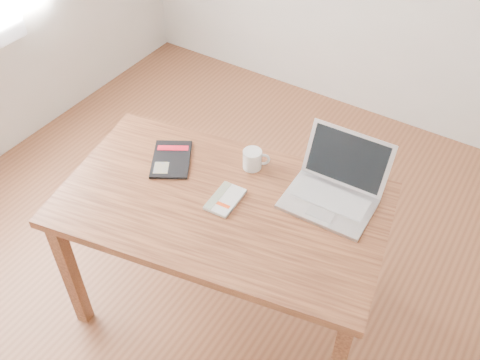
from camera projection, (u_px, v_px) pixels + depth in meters
The scene contains 6 objects.
room at pixel (215, 86), 1.75m from camera, with size 4.04×4.04×2.70m.
desk at pixel (223, 216), 2.27m from camera, with size 1.47×1.01×0.75m.
white_guidebook at pixel (225, 199), 2.21m from camera, with size 0.12×0.18×0.02m.
black_guidebook at pixel (171, 159), 2.39m from camera, with size 0.27×0.30×0.01m.
laptop at pixel (335, 188), 2.20m from camera, with size 0.37×0.35×0.24m.
coffee_mug at pixel (253, 159), 2.33m from camera, with size 0.11×0.09×0.09m.
Camera 1 is at (0.79, -1.21, 2.34)m, focal length 40.00 mm.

